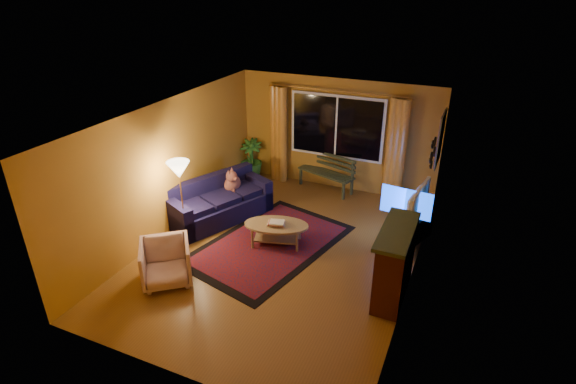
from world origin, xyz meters
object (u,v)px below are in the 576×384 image
at_px(bench, 326,181).
at_px(armchair, 166,261).
at_px(sofa, 219,200).
at_px(floor_lamp, 182,202).
at_px(tv_console, 408,231).
at_px(coffee_table, 276,234).

height_order(bench, armchair, armchair).
xyz_separation_m(sofa, armchair, (0.30, -2.10, -0.03)).
bearing_deg(armchair, bench, 36.21).
xyz_separation_m(floor_lamp, tv_console, (3.79, 1.55, -0.55)).
distance_m(coffee_table, tv_console, 2.41).
relative_size(coffee_table, tv_console, 1.03).
relative_size(sofa, armchair, 2.66).
relative_size(sofa, coffee_table, 1.77).
bearing_deg(floor_lamp, tv_console, 22.31).
bearing_deg(armchair, coffee_table, 17.80).
distance_m(sofa, coffee_table, 1.52).
distance_m(bench, tv_console, 2.63).
xyz_separation_m(bench, coffee_table, (-0.05, -2.56, 0.01)).
xyz_separation_m(bench, sofa, (-1.50, -2.14, 0.21)).
relative_size(bench, sofa, 0.66).
bearing_deg(tv_console, floor_lamp, -136.60).
bearing_deg(floor_lamp, bench, 61.84).
bearing_deg(sofa, bench, 79.95).
height_order(armchair, tv_console, armchair).
relative_size(bench, tv_console, 1.20).
distance_m(bench, sofa, 2.62).
relative_size(floor_lamp, coffee_table, 1.35).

